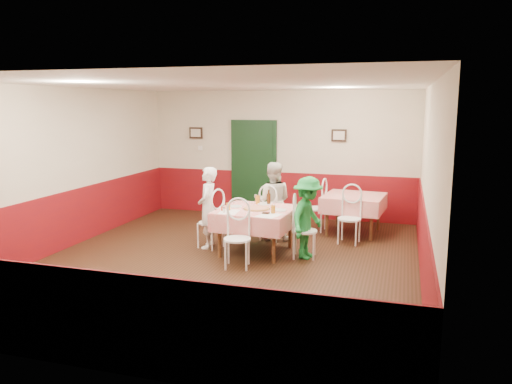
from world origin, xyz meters
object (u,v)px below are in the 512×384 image
(pizza, at_px, (257,208))
(chair_second_a, at_px, (316,208))
(chair_left, at_px, (211,223))
(glass_b, at_px, (273,209))
(diner_right, at_px, (308,218))
(main_table, at_px, (256,231))
(diner_far, at_px, (273,201))
(chair_right, at_px, (305,231))
(wallet, at_px, (266,213))
(diner_left, at_px, (208,208))
(glass_a, at_px, (228,207))
(chair_far, at_px, (272,216))
(glass_c, at_px, (258,200))
(second_table, at_px, (353,214))
(chair_near, at_px, (237,239))
(beer_bottle, at_px, (269,198))
(chair_second_b, at_px, (349,219))

(pizza, bearing_deg, chair_second_a, 69.16)
(chair_left, height_order, glass_b, chair_left)
(glass_b, height_order, diner_right, diner_right)
(main_table, relative_size, diner_far, 0.84)
(chair_right, height_order, wallet, chair_right)
(diner_left, bearing_deg, glass_a, 50.63)
(chair_right, distance_m, chair_second_a, 1.84)
(glass_b, bearing_deg, chair_far, 105.99)
(glass_c, xyz_separation_m, diner_far, (0.15, 0.46, -0.10))
(chair_far, height_order, chair_second_a, same)
(second_table, bearing_deg, pizza, -128.46)
(chair_far, bearing_deg, pizza, 96.27)
(chair_right, xyz_separation_m, chair_near, (-0.90, -0.80, 0.00))
(chair_right, relative_size, diner_right, 0.66)
(chair_second_a, height_order, diner_left, diner_left)
(chair_far, bearing_deg, second_table, -137.99)
(glass_b, height_order, wallet, glass_b)
(chair_left, distance_m, chair_near, 1.20)
(glass_b, distance_m, glass_c, 0.84)
(pizza, xyz_separation_m, glass_a, (-0.43, -0.22, 0.05))
(beer_bottle, height_order, diner_left, diner_left)
(chair_left, height_order, chair_near, same)
(chair_left, height_order, pizza, chair_left)
(chair_near, height_order, glass_b, chair_near)
(second_table, height_order, glass_b, glass_b)
(glass_b, distance_m, beer_bottle, 0.72)
(pizza, relative_size, glass_c, 2.86)
(glass_a, height_order, wallet, glass_a)
(pizza, bearing_deg, glass_b, -34.18)
(beer_bottle, distance_m, diner_left, 1.08)
(chair_near, distance_m, diner_right, 1.26)
(chair_near, xyz_separation_m, diner_far, (0.10, 1.75, 0.28))
(chair_far, xyz_separation_m, glass_c, (-0.15, -0.41, 0.38))
(second_table, xyz_separation_m, chair_right, (-0.61, -1.84, 0.08))
(glass_a, bearing_deg, diner_left, 148.94)
(second_table, xyz_separation_m, diner_right, (-0.56, -1.84, 0.30))
(glass_c, relative_size, wallet, 1.35)
(second_table, bearing_deg, chair_far, -146.27)
(glass_a, bearing_deg, diner_far, 67.98)
(chair_far, relative_size, pizza, 2.12)
(diner_far, bearing_deg, main_table, 77.02)
(second_table, relative_size, beer_bottle, 4.67)
(chair_second_b, bearing_deg, chair_near, -122.75)
(main_table, height_order, chair_near, chair_near)
(chair_second_a, relative_size, diner_right, 0.66)
(main_table, distance_m, chair_far, 0.85)
(chair_right, relative_size, chair_far, 1.00)
(chair_near, relative_size, diner_far, 0.62)
(chair_second_a, xyz_separation_m, wallet, (-0.45, -2.11, 0.32))
(chair_second_b, height_order, diner_right, diner_right)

